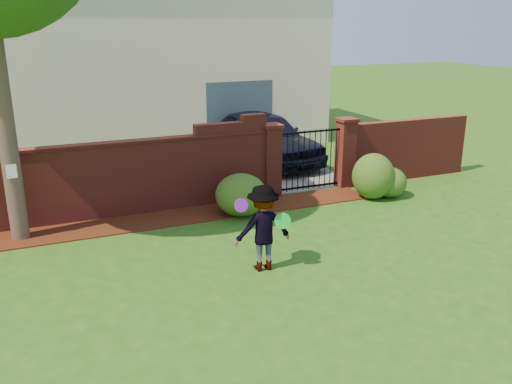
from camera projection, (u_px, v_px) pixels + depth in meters
name	position (u px, v px, depth m)	size (l,w,h in m)	color
ground	(241.00, 276.00, 9.64)	(80.00, 80.00, 0.01)	#285415
mulch_bed	(148.00, 221.00, 12.21)	(11.10, 1.08, 0.03)	#3B170A
brick_wall	(92.00, 180.00, 12.12)	(8.70, 0.31, 2.16)	maroon
brick_wall_return	(406.00, 149.00, 15.33)	(4.00, 0.25, 1.70)	maroon
pillar_left	(271.00, 160.00, 13.75)	(0.50, 0.50, 1.88)	maroon
pillar_right	(345.00, 152.00, 14.56)	(0.50, 0.50, 1.88)	maroon
iron_gate	(309.00, 160.00, 14.18)	(1.78, 0.03, 1.60)	black
driveway	(251.00, 157.00, 17.95)	(3.20, 8.00, 0.01)	slate
house	(146.00, 55.00, 19.58)	(12.40, 6.40, 6.30)	#F4E3CC
car	(269.00, 139.00, 16.93)	(1.92, 4.76, 1.62)	black
paper_notice	(11.00, 171.00, 10.67)	(0.20, 0.01, 0.28)	white
shrub_left	(241.00, 195.00, 12.51)	(1.21, 1.21, 0.99)	#255118
shrub_middle	(373.00, 176.00, 13.67)	(1.06, 1.06, 1.17)	#255118
shrub_right	(390.00, 182.00, 13.85)	(0.87, 0.87, 0.77)	#255118
man	(263.00, 229.00, 9.65)	(1.03, 0.59, 1.60)	gray
frisbee_purple	(241.00, 205.00, 9.27)	(0.25, 0.25, 0.02)	purple
frisbee_green	(283.00, 221.00, 9.51)	(0.29, 0.29, 0.03)	green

